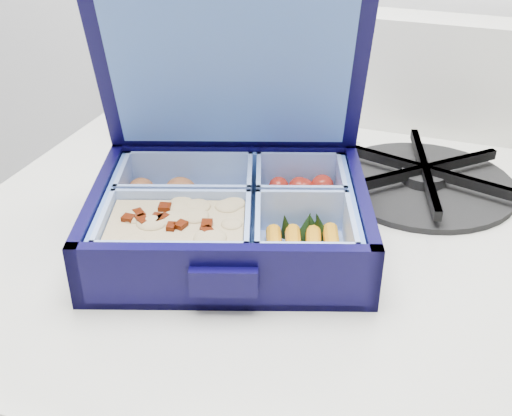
% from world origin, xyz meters
% --- Properties ---
extents(bento_box, '(0.26, 0.23, 0.05)m').
position_xyz_m(bento_box, '(-0.49, 1.65, 0.83)').
color(bento_box, '#070432').
rests_on(bento_box, stove).
extents(burner_grate, '(0.22, 0.22, 0.03)m').
position_xyz_m(burner_grate, '(-0.36, 1.81, 0.82)').
color(burner_grate, black).
rests_on(burner_grate, stove).
extents(burner_grate_rear, '(0.19, 0.19, 0.02)m').
position_xyz_m(burner_grate_rear, '(-0.63, 1.86, 0.82)').
color(burner_grate_rear, black).
rests_on(burner_grate_rear, stove).
extents(fork, '(0.08, 0.16, 0.01)m').
position_xyz_m(fork, '(-0.47, 1.79, 0.81)').
color(fork, silver).
rests_on(fork, stove).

